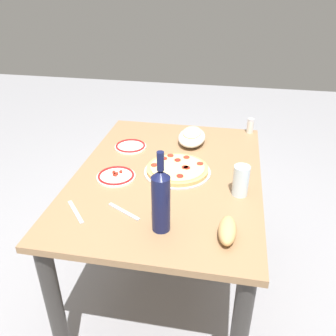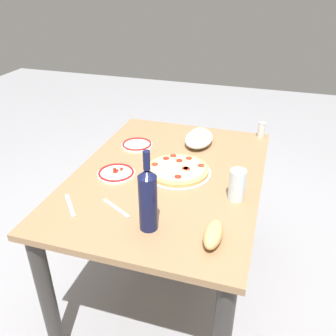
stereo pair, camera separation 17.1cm
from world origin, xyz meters
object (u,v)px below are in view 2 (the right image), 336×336
at_px(baked_pasta_dish, 199,137).
at_px(water_glass, 237,185).
at_px(wine_bottle, 148,198).
at_px(spice_shaker, 261,130).
at_px(side_plate_near, 137,145).
at_px(side_plate_far, 116,173).
at_px(dining_table, 168,195).
at_px(bread_loaf, 213,234).
at_px(pepperoni_pizza, 178,170).

distance_m(baked_pasta_dish, water_glass, 0.55).
height_order(wine_bottle, spice_shaker, wine_bottle).
relative_size(side_plate_near, side_plate_far, 0.95).
height_order(dining_table, water_glass, water_glass).
bearing_deg(bread_loaf, side_plate_far, -121.91).
xyz_separation_m(dining_table, baked_pasta_dish, (-0.36, 0.07, 0.17)).
distance_m(pepperoni_pizza, side_plate_near, 0.37).
bearing_deg(dining_table, baked_pasta_dish, 169.26).
height_order(pepperoni_pizza, side_plate_near, pepperoni_pizza).
bearing_deg(spice_shaker, wine_bottle, -19.16).
relative_size(baked_pasta_dish, side_plate_far, 1.32).
distance_m(pepperoni_pizza, side_plate_far, 0.30).
relative_size(dining_table, water_glass, 8.82).
bearing_deg(dining_table, side_plate_near, -133.04).
xyz_separation_m(water_glass, side_plate_near, (-0.36, -0.59, -0.06)).
bearing_deg(side_plate_near, spice_shaker, 117.24).
distance_m(baked_pasta_dish, side_plate_far, 0.54).
bearing_deg(bread_loaf, pepperoni_pizza, -149.60).
distance_m(water_glass, side_plate_near, 0.69).
bearing_deg(bread_loaf, side_plate_near, -139.74).
bearing_deg(water_glass, wine_bottle, -44.59).
bearing_deg(water_glass, spice_shaker, 175.72).
bearing_deg(baked_pasta_dish, side_plate_near, -68.91).
height_order(wine_bottle, bread_loaf, wine_bottle).
xyz_separation_m(side_plate_far, bread_loaf, (0.33, 0.53, 0.02)).
distance_m(dining_table, spice_shaker, 0.71).
xyz_separation_m(dining_table, wine_bottle, (0.41, 0.05, 0.26)).
relative_size(water_glass, bread_loaf, 0.86).
bearing_deg(side_plate_near, bread_loaf, 40.26).
bearing_deg(pepperoni_pizza, water_glass, 64.77).
xyz_separation_m(side_plate_near, side_plate_far, (0.32, 0.02, 0.00)).
bearing_deg(pepperoni_pizza, dining_table, -62.87).
relative_size(baked_pasta_dish, wine_bottle, 0.73).
height_order(water_glass, side_plate_near, water_glass).
xyz_separation_m(side_plate_near, bread_loaf, (0.65, 0.55, 0.02)).
height_order(dining_table, bread_loaf, bread_loaf).
height_order(pepperoni_pizza, bread_loaf, bread_loaf).
height_order(wine_bottle, side_plate_near, wine_bottle).
bearing_deg(bread_loaf, dining_table, -144.28).
height_order(pepperoni_pizza, spice_shaker, spice_shaker).
bearing_deg(baked_pasta_dish, spice_shaker, 122.77).
distance_m(side_plate_far, spice_shaker, 0.90).
xyz_separation_m(side_plate_far, spice_shaker, (-0.65, 0.62, 0.03)).
bearing_deg(water_glass, side_plate_near, -120.91).
relative_size(pepperoni_pizza, wine_bottle, 0.99).
bearing_deg(spice_shaker, bread_loaf, -5.41).
bearing_deg(water_glass, pepperoni_pizza, -115.23).
bearing_deg(wine_bottle, bread_loaf, 89.38).
bearing_deg(baked_pasta_dish, water_glass, 29.52).
bearing_deg(spice_shaker, side_plate_far, -43.74).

